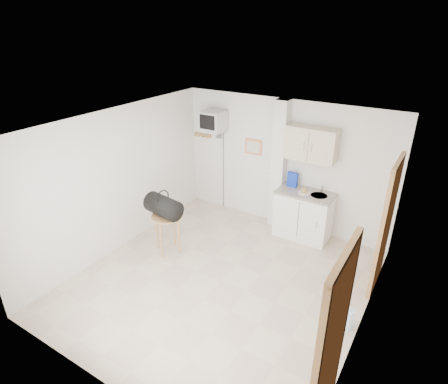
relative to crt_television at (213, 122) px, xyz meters
The scene contains 7 objects.
ground 3.15m from the crt_television, 54.36° to the right, with size 4.50×4.50×0.00m, color beige.
room_envelope 2.60m from the crt_television, 48.84° to the right, with size 4.24×4.54×2.55m.
kitchenette 2.32m from the crt_television, ahead, with size 1.03×0.58×2.10m.
crt_television is the anchor object (origin of this frame).
round_table 2.24m from the crt_television, 83.98° to the right, with size 0.53×0.53×0.71m.
duffel_bag 2.09m from the crt_television, 85.06° to the right, with size 0.69×0.45×0.48m.
water_bottle 4.34m from the crt_television, 29.84° to the right, with size 0.12×0.12×0.35m.
Camera 1 is at (2.57, -4.03, 3.81)m, focal length 30.00 mm.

